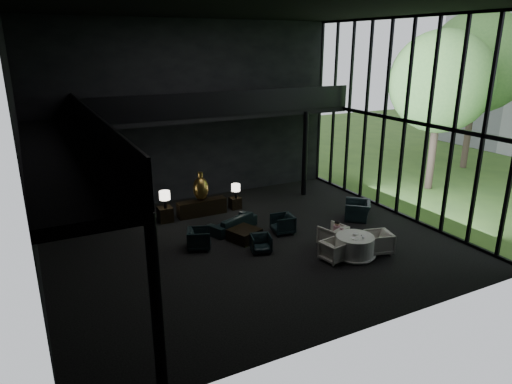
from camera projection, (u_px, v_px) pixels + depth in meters
name	position (u px, v px, depth m)	size (l,w,h in m)	color
floor	(252.00, 244.00, 16.65)	(14.00, 12.00, 0.02)	black
ceiling	(252.00, 9.00, 14.17)	(14.00, 12.00, 0.02)	black
wall_back	(192.00, 113.00, 20.48)	(14.00, 0.04, 8.00)	black
wall_front	(371.00, 181.00, 10.34)	(14.00, 0.04, 8.00)	black
wall_left	(22.00, 158.00, 12.37)	(0.04, 12.00, 8.00)	black
curtain_wall	(405.00, 121.00, 18.43)	(0.20, 12.00, 8.00)	black
mezzanine_left	(61.00, 154.00, 12.80)	(2.00, 12.00, 0.25)	black
mezzanine_back	(221.00, 114.00, 20.07)	(12.00, 2.00, 0.25)	black
railing_left	(96.00, 130.00, 13.05)	(0.06, 12.00, 1.00)	black
railing_back	(230.00, 103.00, 19.04)	(12.00, 0.06, 1.00)	black
column_sw	(156.00, 307.00, 9.04)	(0.24, 0.24, 4.00)	black
column_nw	(81.00, 171.00, 18.68)	(0.24, 0.24, 4.00)	black
column_ne	(305.00, 154.00, 21.50)	(0.24, 0.24, 4.00)	black
tree_near	(441.00, 82.00, 21.50)	(4.80, 4.80, 7.65)	#382D23
tree_far	(478.00, 62.00, 25.13)	(5.60, 5.60, 8.80)	#382D23
console	(202.00, 208.00, 19.35)	(2.11, 0.48, 0.67)	black
bronze_urn	(201.00, 188.00, 19.12)	(0.65, 0.65, 1.21)	#B88A44
side_table_left	(165.00, 214.00, 18.66)	(0.56, 0.56, 0.62)	black
table_lamp_left	(165.00, 196.00, 18.31)	(0.43, 0.43, 0.72)	black
side_table_right	(235.00, 203.00, 20.16)	(0.46, 0.46, 0.51)	black
table_lamp_right	(236.00, 188.00, 19.86)	(0.38, 0.38, 0.64)	black
sofa	(232.00, 220.00, 17.80)	(2.08, 0.61, 0.81)	black
lounge_armchair_west	(199.00, 237.00, 16.14)	(0.84, 0.79, 0.87)	black
lounge_armchair_east	(283.00, 223.00, 17.49)	(0.82, 0.77, 0.84)	black
lounge_armchair_south	(261.00, 244.00, 15.92)	(0.61, 0.58, 0.63)	black
window_armchair	(358.00, 206.00, 18.86)	(1.25, 0.82, 1.10)	black
coffee_table	(244.00, 235.00, 16.91)	(0.98, 0.98, 0.43)	black
dining_table	(354.00, 248.00, 15.58)	(1.47, 1.47, 0.75)	white
dining_chair_north	(333.00, 233.00, 16.37)	(0.92, 0.86, 0.95)	#BDB8B1
dining_chair_east	(379.00, 240.00, 15.82)	(0.90, 0.84, 0.93)	beige
dining_chair_west	(334.00, 250.00, 15.26)	(0.74, 0.70, 0.77)	#B8B6B3
child	(337.00, 228.00, 16.21)	(0.25, 0.25, 0.54)	#D18294
plate_a	(355.00, 238.00, 15.25)	(0.26, 0.26, 0.02)	white
plate_b	(356.00, 234.00, 15.65)	(0.21, 0.21, 0.01)	white
saucer	(363.00, 235.00, 15.49)	(0.15, 0.15, 0.01)	white
coffee_cup	(362.00, 235.00, 15.45)	(0.07, 0.07, 0.05)	white
cereal_bowl	(355.00, 235.00, 15.49)	(0.15, 0.15, 0.08)	white
cream_pot	(363.00, 238.00, 15.24)	(0.06, 0.06, 0.08)	#99999E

